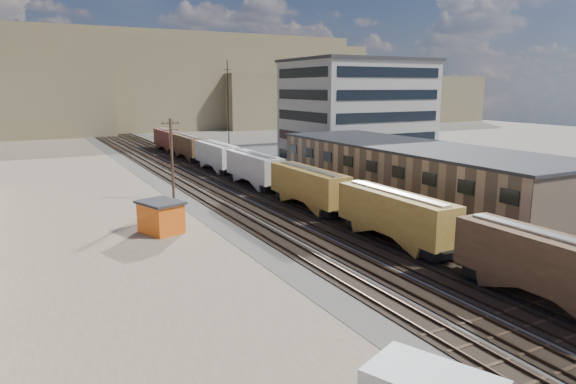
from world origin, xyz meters
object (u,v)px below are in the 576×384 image
freight_train (278,175)px  maintenance_shed (161,217)px  parked_car_blue (322,162)px  utility_pole_north (172,157)px

freight_train → maintenance_shed: bearing=-151.2°
freight_train → parked_car_blue: bearing=46.5°
freight_train → parked_car_blue: freight_train is taller
parked_car_blue → freight_train: bearing=-152.5°
utility_pole_north → freight_train: bearing=-20.6°
freight_train → parked_car_blue: size_ratio=21.13×
utility_pole_north → parked_car_blue: 34.29m
freight_train → maintenance_shed: size_ratio=23.60×
maintenance_shed → parked_car_blue: (35.77, 28.90, -0.80)m
utility_pole_north → parked_car_blue: bearing=25.6°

